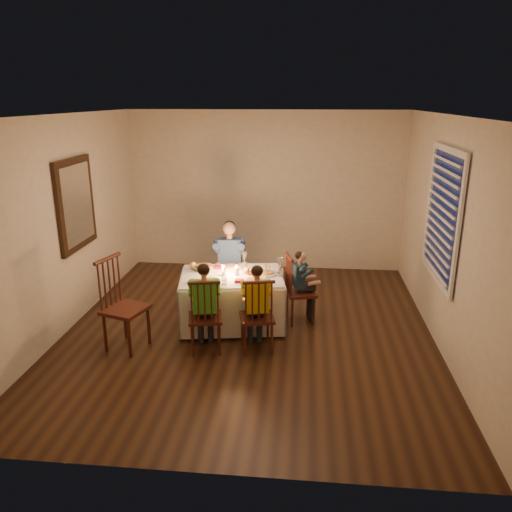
# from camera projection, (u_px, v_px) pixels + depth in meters

# --- Properties ---
(ground) EXTENTS (5.00, 5.00, 0.00)m
(ground) POSITION_uv_depth(u_px,v_px,m) (248.00, 331.00, 6.23)
(ground) COLOR black
(ground) RESTS_ON ground
(wall_left) EXTENTS (0.02, 5.00, 2.60)m
(wall_left) POSITION_uv_depth(u_px,v_px,m) (64.00, 225.00, 6.05)
(wall_left) COLOR beige
(wall_left) RESTS_ON ground
(wall_right) EXTENTS (0.02, 5.00, 2.60)m
(wall_right) POSITION_uv_depth(u_px,v_px,m) (446.00, 235.00, 5.62)
(wall_right) COLOR beige
(wall_right) RESTS_ON ground
(wall_back) EXTENTS (4.50, 0.02, 2.60)m
(wall_back) POSITION_uv_depth(u_px,v_px,m) (266.00, 192.00, 8.21)
(wall_back) COLOR beige
(wall_back) RESTS_ON ground
(ceiling) EXTENTS (5.00, 5.00, 0.00)m
(ceiling) POSITION_uv_depth(u_px,v_px,m) (247.00, 115.00, 5.44)
(ceiling) COLOR white
(ceiling) RESTS_ON wall_back
(dining_table) EXTENTS (1.41, 1.12, 0.64)m
(dining_table) POSITION_uv_depth(u_px,v_px,m) (232.00, 289.00, 6.28)
(dining_table) COLOR silver
(dining_table) RESTS_ON ground
(chair_adult) EXTENTS (0.40, 0.38, 0.91)m
(chair_adult) POSITION_uv_depth(u_px,v_px,m) (230.00, 303.00, 7.07)
(chair_adult) COLOR #3D1810
(chair_adult) RESTS_ON ground
(chair_near_left) EXTENTS (0.44, 0.42, 0.91)m
(chair_near_left) POSITION_uv_depth(u_px,v_px,m) (206.00, 350.00, 5.76)
(chair_near_left) COLOR #3D1810
(chair_near_left) RESTS_ON ground
(chair_near_right) EXTENTS (0.44, 0.43, 0.91)m
(chair_near_right) POSITION_uv_depth(u_px,v_px,m) (257.00, 349.00, 5.77)
(chair_near_right) COLOR #3D1810
(chair_near_right) RESTS_ON ground
(chair_end) EXTENTS (0.44, 0.45, 0.91)m
(chair_end) POSITION_uv_depth(u_px,v_px,m) (300.00, 321.00, 6.50)
(chair_end) COLOR #3D1810
(chair_end) RESTS_ON ground
(chair_extra) EXTENTS (0.54, 0.55, 1.09)m
(chair_extra) POSITION_uv_depth(u_px,v_px,m) (129.00, 347.00, 5.82)
(chair_extra) COLOR #3D1810
(chair_extra) RESTS_ON ground
(adult) EXTENTS (0.45, 0.41, 1.19)m
(adult) POSITION_uv_depth(u_px,v_px,m) (230.00, 303.00, 7.07)
(adult) COLOR navy
(adult) RESTS_ON ground
(child_green) EXTENTS (0.41, 0.38, 1.06)m
(child_green) POSITION_uv_depth(u_px,v_px,m) (206.00, 350.00, 5.76)
(child_green) COLOR green
(child_green) RESTS_ON ground
(child_yellow) EXTENTS (0.40, 0.38, 1.04)m
(child_yellow) POSITION_uv_depth(u_px,v_px,m) (257.00, 349.00, 5.77)
(child_yellow) COLOR gold
(child_yellow) RESTS_ON ground
(child_teal) EXTENTS (0.33, 0.34, 0.95)m
(child_teal) POSITION_uv_depth(u_px,v_px,m) (300.00, 321.00, 6.50)
(child_teal) COLOR #1B3143
(child_teal) RESTS_ON ground
(setting_adult) EXTENTS (0.30, 0.30, 0.02)m
(setting_adult) POSITION_uv_depth(u_px,v_px,m) (232.00, 267.00, 6.48)
(setting_adult) COLOR silver
(setting_adult) RESTS_ON dining_table
(setting_green) EXTENTS (0.30, 0.30, 0.02)m
(setting_green) POSITION_uv_depth(u_px,v_px,m) (210.00, 281.00, 5.98)
(setting_green) COLOR silver
(setting_green) RESTS_ON dining_table
(setting_yellow) EXTENTS (0.30, 0.30, 0.02)m
(setting_yellow) POSITION_uv_depth(u_px,v_px,m) (254.00, 281.00, 6.01)
(setting_yellow) COLOR silver
(setting_yellow) RESTS_ON dining_table
(setting_teal) EXTENTS (0.30, 0.30, 0.02)m
(setting_teal) POSITION_uv_depth(u_px,v_px,m) (267.00, 273.00, 6.25)
(setting_teal) COLOR silver
(setting_teal) RESTS_ON dining_table
(candle_left) EXTENTS (0.06, 0.06, 0.10)m
(candle_left) POSITION_uv_depth(u_px,v_px,m) (224.00, 272.00, 6.20)
(candle_left) COLOR white
(candle_left) RESTS_ON dining_table
(candle_right) EXTENTS (0.06, 0.06, 0.10)m
(candle_right) POSITION_uv_depth(u_px,v_px,m) (237.00, 271.00, 6.21)
(candle_right) COLOR white
(candle_right) RESTS_ON dining_table
(squash) EXTENTS (0.09, 0.09, 0.09)m
(squash) POSITION_uv_depth(u_px,v_px,m) (193.00, 266.00, 6.43)
(squash) COLOR yellow
(squash) RESTS_ON dining_table
(orange_fruit) EXTENTS (0.08, 0.08, 0.08)m
(orange_fruit) POSITION_uv_depth(u_px,v_px,m) (246.00, 271.00, 6.26)
(orange_fruit) COLOR orange
(orange_fruit) RESTS_ON dining_table
(serving_bowl) EXTENTS (0.30, 0.30, 0.06)m
(serving_bowl) POSITION_uv_depth(u_px,v_px,m) (204.00, 268.00, 6.38)
(serving_bowl) COLOR silver
(serving_bowl) RESTS_ON dining_table
(wall_mirror) EXTENTS (0.06, 0.95, 1.15)m
(wall_mirror) POSITION_uv_depth(u_px,v_px,m) (76.00, 204.00, 6.27)
(wall_mirror) COLOR black
(wall_mirror) RESTS_ON wall_left
(window_blinds) EXTENTS (0.07, 1.34, 1.54)m
(window_blinds) POSITION_uv_depth(u_px,v_px,m) (442.00, 216.00, 5.66)
(window_blinds) COLOR #0D1537
(window_blinds) RESTS_ON wall_right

